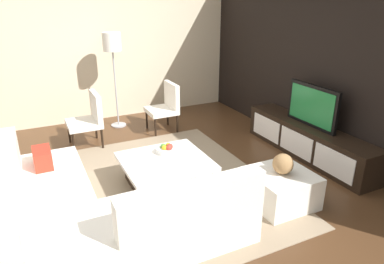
# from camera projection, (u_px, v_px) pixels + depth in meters

# --- Properties ---
(ground_plane) EXTENTS (14.00, 14.00, 0.00)m
(ground_plane) POSITION_uv_depth(u_px,v_px,m) (162.00, 191.00, 4.44)
(ground_plane) COLOR #4C301C
(feature_wall_back) EXTENTS (6.40, 0.12, 2.80)m
(feature_wall_back) POSITION_uv_depth(u_px,v_px,m) (333.00, 64.00, 5.02)
(feature_wall_back) COLOR black
(feature_wall_back) RESTS_ON ground
(side_wall_left) EXTENTS (0.12, 5.20, 2.80)m
(side_wall_left) POSITION_uv_depth(u_px,v_px,m) (108.00, 46.00, 6.68)
(side_wall_left) COLOR beige
(side_wall_left) RESTS_ON ground
(area_rug) EXTENTS (3.28, 2.77, 0.01)m
(area_rug) POSITION_uv_depth(u_px,v_px,m) (159.00, 187.00, 4.52)
(area_rug) COLOR gray
(area_rug) RESTS_ON ground
(media_console) EXTENTS (2.36, 0.47, 0.50)m
(media_console) POSITION_uv_depth(u_px,v_px,m) (308.00, 141.00, 5.32)
(media_console) COLOR black
(media_console) RESTS_ON ground
(television) EXTENTS (0.95, 0.06, 0.62)m
(television) POSITION_uv_depth(u_px,v_px,m) (312.00, 106.00, 5.12)
(television) COLOR black
(television) RESTS_ON media_console
(sectional_couch) EXTENTS (2.32, 2.26, 0.81)m
(sectional_couch) POSITION_uv_depth(u_px,v_px,m) (96.00, 210.00, 3.56)
(sectional_couch) COLOR white
(sectional_couch) RESTS_ON ground
(coffee_table) EXTENTS (1.00, 1.07, 0.38)m
(coffee_table) POSITION_uv_depth(u_px,v_px,m) (165.00, 172.00, 4.49)
(coffee_table) COLOR black
(coffee_table) RESTS_ON ground
(accent_chair_near) EXTENTS (0.56, 0.52, 0.87)m
(accent_chair_near) POSITION_uv_depth(u_px,v_px,m) (89.00, 117.00, 5.64)
(accent_chair_near) COLOR black
(accent_chair_near) RESTS_ON ground
(floor_lamp) EXTENTS (0.32, 0.32, 1.72)m
(floor_lamp) POSITION_uv_depth(u_px,v_px,m) (112.00, 48.00, 6.12)
(floor_lamp) COLOR #A5A5AA
(floor_lamp) RESTS_ON ground
(ottoman) EXTENTS (0.70, 0.70, 0.40)m
(ottoman) POSITION_uv_depth(u_px,v_px,m) (280.00, 188.00, 4.12)
(ottoman) COLOR white
(ottoman) RESTS_ON ground
(fruit_bowl) EXTENTS (0.28, 0.28, 0.13)m
(fruit_bowl) POSITION_uv_depth(u_px,v_px,m) (167.00, 149.00, 4.59)
(fruit_bowl) COLOR silver
(fruit_bowl) RESTS_ON coffee_table
(accent_chair_far) EXTENTS (0.54, 0.50, 0.87)m
(accent_chair_far) POSITION_uv_depth(u_px,v_px,m) (166.00, 104.00, 6.27)
(accent_chair_far) COLOR black
(accent_chair_far) RESTS_ON ground
(decorative_ball) EXTENTS (0.24, 0.24, 0.24)m
(decorative_ball) POSITION_uv_depth(u_px,v_px,m) (283.00, 164.00, 4.00)
(decorative_ball) COLOR #997247
(decorative_ball) RESTS_ON ottoman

